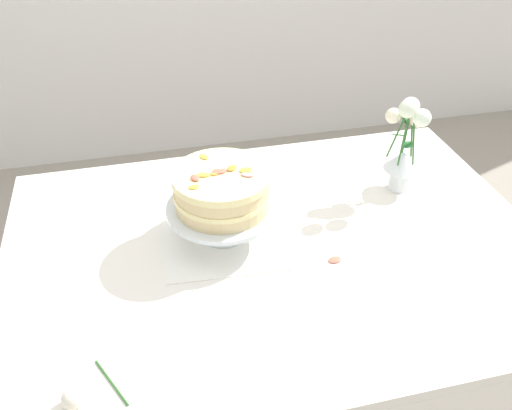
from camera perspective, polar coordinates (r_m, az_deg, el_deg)
name	(u,v)px	position (r m, az deg, el deg)	size (l,w,h in m)	color
ground_plane	(272,410)	(1.97, 1.69, -20.80)	(12.00, 12.00, 0.00)	#9E9384
dining_table	(278,274)	(1.46, 2.35, -7.31)	(1.40, 1.00, 0.74)	white
linen_napkin	(224,236)	(1.44, -3.39, -3.28)	(0.32, 0.32, 0.00)	white
cake_stand	(223,211)	(1.39, -3.51, -0.67)	(0.29, 0.29, 0.10)	silver
layer_cake	(222,189)	(1.35, -3.61, 1.65)	(0.25, 0.25, 0.11)	beige
flower_vase	(405,145)	(1.60, 15.46, 6.10)	(0.12, 0.12, 0.30)	silver
fallen_rose	(74,398)	(1.13, -18.58, -18.67)	(0.12, 0.12, 0.04)	#2D6028
loose_petal_0	(335,260)	(1.38, 8.32, -5.72)	(0.04, 0.02, 0.01)	#E56B51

